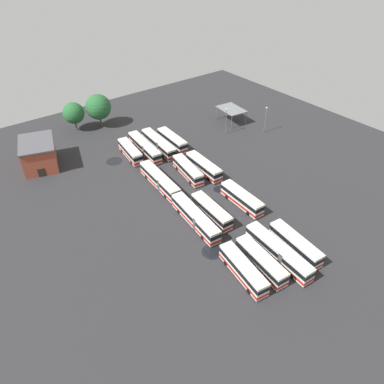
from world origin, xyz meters
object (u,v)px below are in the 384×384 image
at_px(bus_row0_slot0, 295,244).
at_px(bus_row0_slot2, 261,261).
at_px(bus_row3_slot0, 172,140).
at_px(bus_row1_slot0, 242,198).
at_px(bus_row2_slot1, 188,170).
at_px(bus_row3_slot1, 159,144).
at_px(tree_northeast, 98,107).
at_px(bus_row3_slot2, 145,147).
at_px(bus_row3_slot3, 130,151).
at_px(tree_northwest, 74,113).
at_px(lamp_post_near_entrance, 226,120).
at_px(bus_row1_slot3, 195,218).
at_px(depot_building, 39,154).
at_px(bus_row0_slot3, 243,269).
at_px(bus_row1_slot2, 211,211).
at_px(maintenance_shelter, 231,109).
at_px(bus_row2_slot0, 204,166).
at_px(lamp_post_far_corner, 265,119).
at_px(bus_row2_slot3, 160,180).

height_order(bus_row0_slot0, bus_row0_slot2, same).
bearing_deg(bus_row3_slot0, bus_row1_slot0, 173.75).
xyz_separation_m(bus_row2_slot1, bus_row3_slot1, (15.11, -1.59, 0.00)).
height_order(bus_row3_slot0, tree_northeast, tree_northeast).
bearing_deg(bus_row3_slot2, bus_row3_slot1, -99.15).
relative_size(bus_row0_slot2, bus_row3_slot3, 1.05).
height_order(bus_row3_slot0, tree_northwest, tree_northwest).
bearing_deg(bus_row0_slot2, bus_row3_slot2, -6.38).
height_order(bus_row3_slot1, lamp_post_near_entrance, lamp_post_near_entrance).
bearing_deg(bus_row3_slot1, bus_row3_slot0, -97.47).
relative_size(bus_row1_slot3, depot_building, 1.14).
distance_m(bus_row0_slot3, bus_row1_slot2, 16.44).
xyz_separation_m(bus_row3_slot0, bus_row3_slot1, (0.54, 4.11, 0.00)).
height_order(bus_row0_slot2, lamp_post_near_entrance, lamp_post_near_entrance).
bearing_deg(bus_row1_slot0, maintenance_shelter, -39.44).
height_order(bus_row1_slot0, bus_row2_slot0, same).
distance_m(bus_row1_slot3, depot_building, 44.72).
distance_m(lamp_post_near_entrance, tree_northwest, 43.95).
bearing_deg(bus_row0_slot0, bus_row1_slot2, 19.71).
bearing_deg(bus_row1_slot0, bus_row2_slot1, 8.29).
distance_m(bus_row1_slot3, lamp_post_far_corner, 45.61).
height_order(bus_row3_slot0, bus_row3_slot1, same).
distance_m(bus_row0_slot2, bus_row3_slot1, 47.23).
bearing_deg(depot_building, bus_row2_slot0, -132.21).
xyz_separation_m(bus_row0_slot2, tree_northwest, (70.87, 3.66, 3.62)).
xyz_separation_m(bus_row0_slot0, tree_northeast, (69.73, 4.83, 4.39)).
relative_size(bus_row2_slot1, bus_row3_slot1, 0.77).
distance_m(bus_row3_slot3, depot_building, 22.40).
bearing_deg(bus_row3_slot2, bus_row2_slot1, -171.47).
relative_size(bus_row1_slot0, tree_northeast, 1.16).
relative_size(bus_row3_slot1, bus_row3_slot3, 1.36).
bearing_deg(depot_building, bus_row3_slot1, -112.04).
bearing_deg(bus_row3_slot0, lamp_post_near_entrance, -102.28).
distance_m(bus_row0_slot0, lamp_post_far_corner, 48.30).
distance_m(bus_row0_slot0, bus_row3_slot1, 47.28).
xyz_separation_m(bus_row2_slot3, lamp_post_near_entrance, (10.63, -29.89, 2.53)).
height_order(bus_row0_slot0, bus_row1_slot2, same).
bearing_deg(bus_row0_slot2, depot_building, 18.01).
bearing_deg(bus_row3_slot0, bus_row0_slot3, 159.25).
bearing_deg(bus_row1_slot0, bus_row0_slot2, 146.66).
bearing_deg(tree_northwest, bus_row0_slot0, -170.72).
relative_size(bus_row0_slot2, bus_row3_slot0, 0.99).
relative_size(bus_row0_slot0, bus_row3_slot3, 1.06).
xyz_separation_m(bus_row1_slot0, bus_row2_slot0, (14.99, -1.65, 0.00)).
distance_m(bus_row1_slot2, depot_building, 46.68).
height_order(bus_row1_slot0, bus_row1_slot3, same).
relative_size(bus_row1_slot2, lamp_post_far_corner, 1.46).
bearing_deg(lamp_post_near_entrance, bus_row1_slot2, 133.67).
bearing_deg(bus_row3_slot1, bus_row2_slot0, -171.58).
distance_m(bus_row0_slot0, tree_northeast, 70.04).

